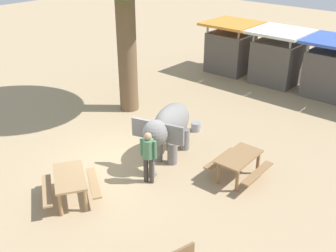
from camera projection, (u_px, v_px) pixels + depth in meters
ground_plane at (123, 163)px, 12.70m from camera, size 60.00×60.00×0.00m
elephant at (168, 127)px, 12.51m from camera, size 1.81×2.52×1.73m
person_handler at (148, 154)px, 11.36m from camera, size 0.49×0.32×1.62m
picnic_table_near at (239, 161)px, 11.68m from camera, size 1.51×1.53×0.78m
picnic_table_far at (70, 182)px, 10.73m from camera, size 2.06×2.05×0.78m
market_stall_orange at (230, 50)px, 20.34m from camera, size 2.50×2.50×2.52m
market_stall_white at (277, 60)px, 18.82m from camera, size 2.50×2.50×2.52m
market_stall_blue at (332, 71)px, 17.30m from camera, size 2.50×2.50×2.52m
feed_bucket at (196, 127)px, 14.67m from camera, size 0.36×0.36×0.32m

